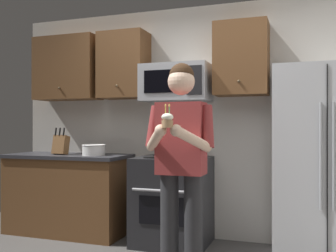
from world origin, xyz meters
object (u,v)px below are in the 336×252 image
microwave (176,83)px  knife_block (61,145)px  person (181,158)px  bowl_large_white (94,150)px  refrigerator (325,164)px  oven_range (173,201)px  cupcake (167,120)px

microwave → knife_block: size_ratio=2.31×
microwave → person: 1.32m
microwave → knife_block: microwave is taller
microwave → bowl_large_white: 1.19m
bowl_large_white → person: person is taller
person → refrigerator: bearing=38.0°
oven_range → knife_block: size_ratio=2.91×
bowl_large_white → person: 1.58m
knife_block → bowl_large_white: (0.43, 0.00, -0.05)m
person → bowl_large_white: bearing=145.8°
oven_range → bowl_large_white: size_ratio=3.53×
oven_range → person: bearing=-67.7°
refrigerator → bowl_large_white: size_ratio=6.81×
oven_range → refrigerator: size_ratio=0.52×
bowl_large_white → person: size_ratio=0.15×
oven_range → refrigerator: 1.56m
oven_range → refrigerator: refrigerator is taller
oven_range → refrigerator: bearing=-1.5°
knife_block → cupcake: 2.14m
refrigerator → knife_block: refrigerator is taller
microwave → bowl_large_white: microwave is taller
oven_range → bowl_large_white: (-0.93, -0.03, 0.52)m
refrigerator → cupcake: 1.69m
refrigerator → bowl_large_white: (-2.43, 0.01, 0.08)m
bowl_large_white → cupcake: 1.81m
microwave → person: (0.38, -1.04, -0.72)m
oven_range → microwave: microwave is taller
microwave → cupcake: 1.48m
oven_range → cupcake: cupcake is taller
refrigerator → person: refrigerator is taller
knife_block → person: size_ratio=0.18×
microwave → cupcake: microwave is taller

